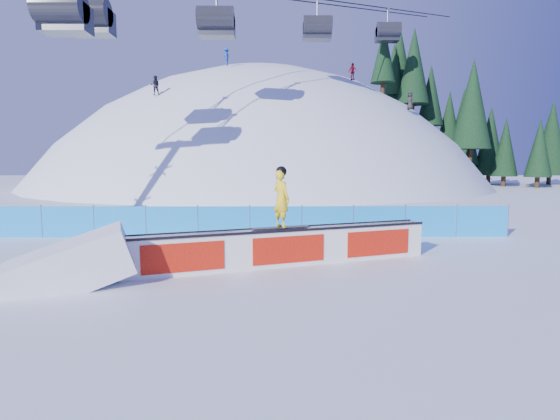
{
  "coord_description": "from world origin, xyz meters",
  "views": [
    {
      "loc": [
        2.05,
        -12.17,
        2.92
      ],
      "look_at": [
        2.15,
        1.86,
        1.35
      ],
      "focal_mm": 28.0,
      "sensor_mm": 36.0,
      "label": 1
    }
  ],
  "objects": [
    {
      "name": "ground",
      "position": [
        0.0,
        0.0,
        0.0
      ],
      "size": [
        160.0,
        160.0,
        0.0
      ],
      "primitive_type": "plane",
      "color": "white",
      "rests_on": "ground"
    },
    {
      "name": "snow_hill",
      "position": [
        0.0,
        42.0,
        -18.0
      ],
      "size": [
        64.0,
        64.0,
        64.0
      ],
      "color": "silver",
      "rests_on": "ground"
    },
    {
      "name": "treeline",
      "position": [
        26.3,
        40.76,
        8.48
      ],
      "size": [
        25.2,
        13.0,
        18.05
      ],
      "color": "#322214",
      "rests_on": "ground"
    },
    {
      "name": "safety_fence",
      "position": [
        0.0,
        4.5,
        0.6
      ],
      "size": [
        22.05,
        0.05,
        1.3
      ],
      "color": "#1189E8",
      "rests_on": "ground"
    },
    {
      "name": "chairlift",
      "position": [
        4.74,
        27.49,
        16.89
      ],
      "size": [
        40.8,
        41.7,
        22.0
      ],
      "color": "gray",
      "rests_on": "ground"
    },
    {
      "name": "rail_box",
      "position": [
        2.29,
        -0.07,
        0.52
      ],
      "size": [
        8.53,
        3.58,
        1.06
      ],
      "rotation": [
        0.0,
        0.0,
        0.35
      ],
      "color": "white",
      "rests_on": "ground"
    },
    {
      "name": "snow_ramp",
      "position": [
        -2.91,
        -1.95,
        0.0
      ],
      "size": [
        3.49,
        2.8,
        1.89
      ],
      "primitive_type": null,
      "rotation": [
        0.0,
        -0.31,
        0.35
      ],
      "color": "white",
      "rests_on": "ground"
    },
    {
      "name": "snowboarder",
      "position": [
        2.17,
        -0.11,
        1.91
      ],
      "size": [
        1.66,
        0.84,
        1.73
      ],
      "rotation": [
        0.0,
        0.0,
        2.26
      ],
      "color": "black",
      "rests_on": "rail_box"
    },
    {
      "name": "distant_skiers",
      "position": [
        1.96,
        30.52,
        11.02
      ],
      "size": [
        24.13,
        7.3,
        6.23
      ],
      "color": "black",
      "rests_on": "ground"
    }
  ]
}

